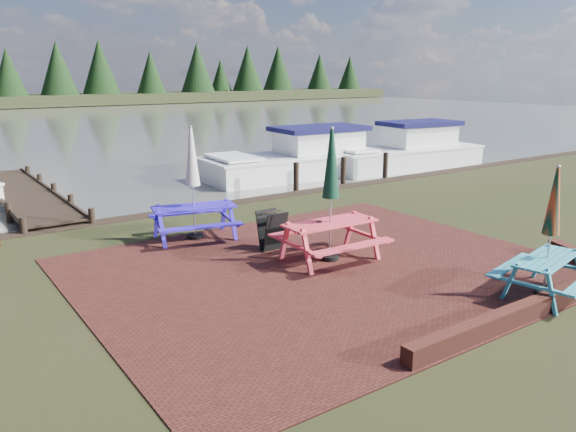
% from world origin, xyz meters
% --- Properties ---
extents(ground, '(120.00, 120.00, 0.00)m').
position_xyz_m(ground, '(0.00, 0.00, 0.00)').
color(ground, black).
rests_on(ground, ground).
extents(paving, '(9.00, 7.50, 0.02)m').
position_xyz_m(paving, '(0.00, 1.00, 0.01)').
color(paving, '#3A1612').
rests_on(paving, ground).
extents(brick_wall, '(6.21, 1.79, 0.30)m').
position_xyz_m(brick_wall, '(2.15, -2.42, 0.15)').
color(brick_wall, '#4C1E16').
rests_on(brick_wall, ground).
extents(water, '(120.00, 60.00, 0.02)m').
position_xyz_m(water, '(0.00, 37.00, 0.00)').
color(water, '#46453C').
rests_on(water, ground).
extents(picnic_table_teal, '(1.87, 1.73, 2.23)m').
position_xyz_m(picnic_table_teal, '(2.28, -2.19, 0.78)').
color(picnic_table_teal, teal).
rests_on(picnic_table_teal, ground).
extents(picnic_table_red, '(1.99, 1.78, 2.67)m').
position_xyz_m(picnic_table_red, '(0.44, 1.35, 0.94)').
color(picnic_table_red, '#E43A49').
rests_on(picnic_table_red, ground).
extents(picnic_table_blue, '(2.16, 2.01, 2.56)m').
position_xyz_m(picnic_table_blue, '(-1.15, 4.30, 0.90)').
color(picnic_table_blue, '#301ACA').
rests_on(picnic_table_blue, ground).
extents(chalkboard, '(0.54, 0.52, 0.86)m').
position_xyz_m(chalkboard, '(-0.16, 2.57, 0.44)').
color(chalkboard, black).
rests_on(chalkboard, ground).
extents(jetty, '(1.76, 9.08, 1.00)m').
position_xyz_m(jetty, '(-3.50, 11.28, 0.11)').
color(jetty, black).
rests_on(jetty, ground).
extents(boat_near, '(7.77, 3.06, 2.07)m').
position_xyz_m(boat_near, '(6.32, 10.24, 0.42)').
color(boat_near, white).
rests_on(boat_near, ground).
extents(boat_far, '(7.05, 3.11, 2.13)m').
position_xyz_m(boat_far, '(10.85, 9.20, 0.44)').
color(boat_far, white).
rests_on(boat_far, ground).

